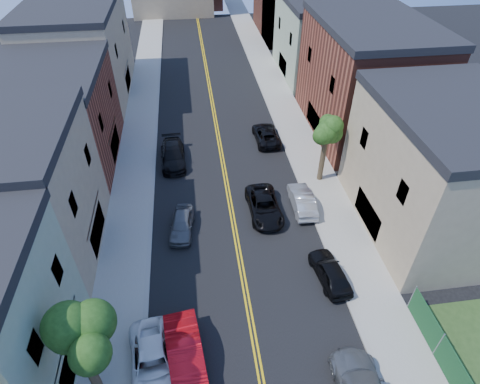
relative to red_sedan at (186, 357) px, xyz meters
name	(u,v)px	position (x,y,z in m)	size (l,w,h in m)	color
sidewalk_left	(138,132)	(-4.10, 24.73, -0.78)	(3.20, 100.00, 0.15)	gray
sidewalk_right	(292,121)	(11.70, 24.73, -0.78)	(3.20, 100.00, 0.15)	gray
curb_left	(156,131)	(-2.35, 24.73, -0.78)	(0.30, 100.00, 0.15)	gray
curb_right	(275,122)	(9.95, 24.73, -0.78)	(0.30, 100.00, 0.15)	gray
bldg_left_tan_near	(12,201)	(-10.20, 9.73, 3.64)	(9.00, 10.00, 9.00)	#998466
bldg_left_brick	(55,121)	(-10.20, 20.73, 3.14)	(9.00, 12.00, 8.00)	brown
bldg_left_tan_far	(81,53)	(-10.20, 34.73, 3.89)	(9.00, 16.00, 9.50)	#998466
bldg_right_tan	(440,174)	(17.80, 8.73, 3.64)	(9.00, 12.00, 9.00)	#998466
bldg_right_brick	(364,81)	(17.80, 22.73, 4.14)	(9.00, 14.00, 10.00)	brown
bldg_right_palegrn	(320,40)	(17.80, 36.73, 3.39)	(9.00, 12.00, 8.50)	gray
tree_left_mid	(70,328)	(-4.08, -1.26, 5.73)	(5.20, 5.20, 9.29)	#38291C
tree_right_far	(329,120)	(11.72, 14.74, 4.90)	(4.40, 4.40, 8.03)	#38291C
red_sedan	(186,357)	(0.00, 0.00, 0.00)	(1.81, 5.19, 1.71)	red
white_pickup	(153,362)	(-1.70, 0.01, -0.14)	(2.36, 5.13, 1.42)	white
grey_car_left	(182,224)	(0.00, 10.19, -0.18)	(1.58, 3.94, 1.34)	#505257
black_car_left	(173,155)	(-0.59, 19.09, -0.10)	(2.11, 5.18, 1.50)	black
black_car_right	(330,272)	(9.30, 4.53, -0.16)	(1.64, 4.08, 1.39)	black
silver_car_right	(302,200)	(9.30, 11.53, -0.14)	(1.51, 4.34, 1.43)	#A7AAAF
dark_car_right_far	(266,135)	(8.36, 21.55, -0.20)	(2.18, 4.73, 1.31)	black
black_suv_lane	(264,206)	(6.27, 11.28, -0.16)	(2.32, 5.03, 1.40)	black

